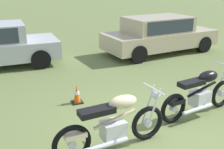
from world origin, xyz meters
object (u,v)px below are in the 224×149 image
at_px(car_beige, 159,33).
at_px(traffic_cone, 77,95).
at_px(motorcycle_cream, 114,124).
at_px(motorcycle_black, 201,93).

bearing_deg(car_beige, traffic_cone, -148.37).
height_order(car_beige, traffic_cone, car_beige).
bearing_deg(motorcycle_cream, traffic_cone, 87.44).
xyz_separation_m(motorcycle_cream, motorcycle_black, (2.24, 0.47, -0.01)).
height_order(motorcycle_black, traffic_cone, motorcycle_black).
relative_size(motorcycle_cream, motorcycle_black, 1.00).
distance_m(motorcycle_cream, traffic_cone, 2.09).
bearing_deg(motorcycle_black, motorcycle_cream, -175.56).
distance_m(motorcycle_cream, motorcycle_black, 2.29).
bearing_deg(traffic_cone, motorcycle_black, -34.67).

